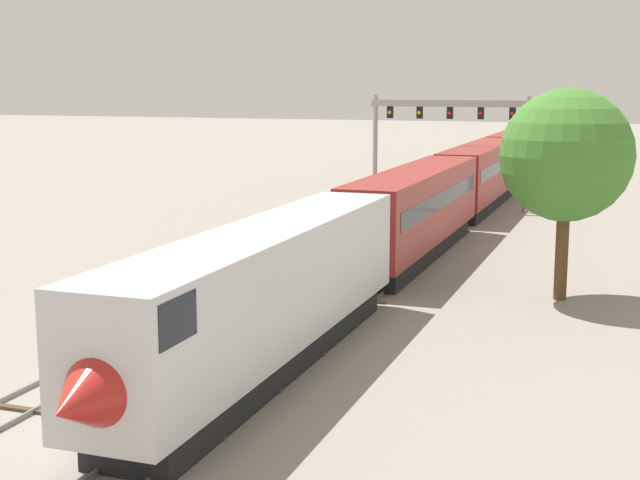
# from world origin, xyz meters

# --- Properties ---
(ground_plane) EXTENTS (400.00, 400.00, 0.00)m
(ground_plane) POSITION_xyz_m (0.00, 0.00, 0.00)
(ground_plane) COLOR gray
(track_main) EXTENTS (2.60, 200.00, 0.16)m
(track_main) POSITION_xyz_m (2.00, 60.00, 0.07)
(track_main) COLOR slate
(track_main) RESTS_ON ground
(track_near) EXTENTS (2.60, 160.00, 0.16)m
(track_near) POSITION_xyz_m (-3.50, 40.00, 0.07)
(track_near) COLOR slate
(track_near) RESTS_ON ground
(passenger_train) EXTENTS (3.04, 104.45, 4.80)m
(passenger_train) POSITION_xyz_m (2.00, 45.89, 2.61)
(passenger_train) COLOR silver
(passenger_train) RESTS_ON ground
(signal_gantry) EXTENTS (12.10, 0.49, 8.51)m
(signal_gantry) POSITION_xyz_m (-0.25, 44.36, 6.24)
(signal_gantry) COLOR #999BA0
(signal_gantry) RESTS_ON ground
(trackside_tree_left) EXTENTS (5.72, 5.72, 9.21)m
(trackside_tree_left) POSITION_xyz_m (10.31, 17.39, 6.32)
(trackside_tree_left) COLOR brown
(trackside_tree_left) RESTS_ON ground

